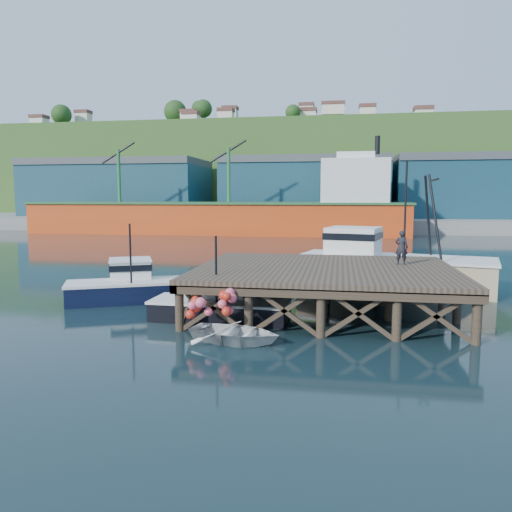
% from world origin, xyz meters
% --- Properties ---
extents(ground, '(300.00, 300.00, 0.00)m').
position_xyz_m(ground, '(0.00, 0.00, 0.00)').
color(ground, black).
rests_on(ground, ground).
extents(wharf, '(12.00, 10.00, 2.62)m').
position_xyz_m(wharf, '(5.50, -0.19, 1.94)').
color(wharf, brown).
rests_on(wharf, ground).
extents(far_quay, '(160.00, 40.00, 2.00)m').
position_xyz_m(far_quay, '(0.00, 70.00, 1.00)').
color(far_quay, gray).
rests_on(far_quay, ground).
extents(warehouse_left, '(32.00, 16.00, 9.00)m').
position_xyz_m(warehouse_left, '(-35.00, 65.00, 6.50)').
color(warehouse_left, '#1A4555').
rests_on(warehouse_left, far_quay).
extents(warehouse_mid, '(28.00, 16.00, 9.00)m').
position_xyz_m(warehouse_mid, '(0.00, 65.00, 6.50)').
color(warehouse_mid, '#1A4555').
rests_on(warehouse_mid, far_quay).
extents(warehouse_right, '(30.00, 16.00, 9.00)m').
position_xyz_m(warehouse_right, '(30.00, 65.00, 6.50)').
color(warehouse_right, '#1A4555').
rests_on(warehouse_right, far_quay).
extents(cargo_ship, '(55.50, 10.00, 13.75)m').
position_xyz_m(cargo_ship, '(-8.46, 48.00, 3.31)').
color(cargo_ship, '#E44515').
rests_on(cargo_ship, ground).
extents(hillside, '(220.00, 50.00, 22.00)m').
position_xyz_m(hillside, '(0.00, 100.00, 11.00)').
color(hillside, '#2D511E').
rests_on(hillside, ground).
extents(boat_navy, '(6.94, 4.95, 4.09)m').
position_xyz_m(boat_navy, '(-4.66, 0.75, 0.82)').
color(boat_navy, black).
rests_on(boat_navy, ground).
extents(boat_black, '(6.21, 5.23, 3.79)m').
position_xyz_m(boat_black, '(1.00, -2.37, 0.70)').
color(boat_black, black).
rests_on(boat_black, ground).
extents(trawler, '(11.82, 6.62, 7.49)m').
position_xyz_m(trawler, '(9.15, 6.50, 1.54)').
color(trawler, '#CAB283').
rests_on(trawler, ground).
extents(dinghy, '(4.03, 3.30, 0.73)m').
position_xyz_m(dinghy, '(2.35, -5.90, 0.37)').
color(dinghy, white).
rests_on(dinghy, ground).
extents(dockworker, '(0.68, 0.51, 1.68)m').
position_xyz_m(dockworker, '(9.15, 1.35, 2.97)').
color(dockworker, black).
rests_on(dockworker, wharf).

